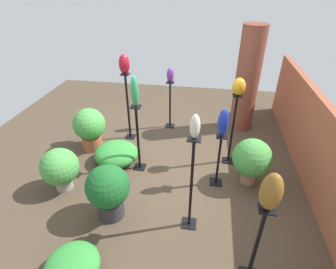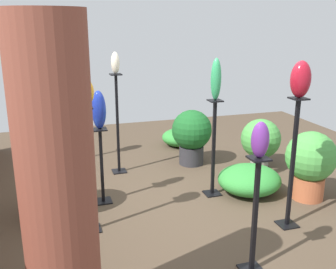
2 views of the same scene
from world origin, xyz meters
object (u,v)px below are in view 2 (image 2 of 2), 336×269
Objects in this scene: brick_pillar at (58,189)px; pedestal_violet at (255,221)px; art_vase_amber at (83,92)px; pedestal_bronze at (62,131)px; art_vase_jade at (216,79)px; pedestal_ivory at (118,128)px; art_vase_ruby at (301,79)px; pedestal_amber at (88,176)px; art_vase_cobalt at (99,110)px; potted_plant_front_left at (261,140)px; potted_plant_front_right at (192,134)px; pedestal_cobalt at (102,170)px; pedestal_ruby at (292,169)px; potted_plant_mid_left at (311,161)px; pedestal_jade at (213,152)px; potted_plant_near_pillar at (56,173)px; art_vase_violet at (260,140)px; art_vase_bronze at (58,78)px; art_vase_ivory at (115,63)px.

brick_pillar is 2.08× the size of pedestal_violet.
pedestal_bronze is at bearing 4.01° from art_vase_amber.
art_vase_jade is (1.84, -1.90, 0.37)m from brick_pillar.
pedestal_ivory is 3.93× the size of art_vase_ruby.
pedestal_amber is at bearing 105.72° from art_vase_jade.
art_vase_cobalt is 0.61× the size of potted_plant_front_left.
art_vase_cobalt reaches higher than potted_plant_front_left.
art_vase_cobalt is (0.64, -0.22, 0.54)m from pedestal_amber.
potted_plant_front_right reaches higher than potted_plant_front_left.
pedestal_cobalt is at bearing -90.00° from art_vase_cobalt.
pedestal_violet is 3.63m from pedestal_bronze.
art_vase_amber reaches higher than pedestal_ruby.
brick_pillar is 2.38× the size of pedestal_cobalt.
pedestal_amber is 2.68m from potted_plant_mid_left.
art_vase_jade is at bearing -135.23° from pedestal_bronze.
art_vase_amber is at bearing 105.72° from pedestal_jade.
pedestal_violet is 2.38× the size of art_vase_cobalt.
art_vase_ruby is 1.27× the size of art_vase_amber.
pedestal_ruby is 1.32× the size of pedestal_violet.
pedestal_violet is at bearing -131.70° from art_vase_amber.
potted_plant_front_right is (0.93, -1.50, -0.67)m from art_vase_cobalt.
art_vase_ruby is at bearing -122.70° from art_vase_cobalt.
pedestal_jade reaches higher than potted_plant_near_pillar.
art_vase_amber reaches higher than potted_plant_mid_left.
art_vase_bronze is at bearing 23.20° from art_vase_violet.
potted_plant_near_pillar is 1.10× the size of potted_plant_front_left.
art_vase_cobalt is 2.21m from art_vase_ruby.
pedestal_ivory is 2.71m from art_vase_ruby.
art_vase_amber is at bearing 75.43° from pedestal_ruby.
art_vase_ruby is 0.43× the size of potted_plant_front_right.
art_vase_cobalt is (0.19, 1.36, 0.59)m from pedestal_jade.
potted_plant_front_left is (2.30, -1.40, -0.07)m from pedestal_violet.
pedestal_ruby is at bearing -114.26° from potted_plant_near_pillar.
art_vase_ruby is at bearing -51.70° from art_vase_violet.
art_vase_jade reaches higher than pedestal_ivory.
art_vase_cobalt is 1.56× the size of art_vase_amber.
potted_plant_front_left is (1.17, 0.00, -0.07)m from potted_plant_mid_left.
pedestal_jade is (0.45, -1.59, -0.05)m from pedestal_amber.
pedestal_amber is 1.09× the size of pedestal_jade.
art_vase_amber reaches higher than pedestal_amber.
pedestal_amber is 1.82× the size of potted_plant_front_left.
art_vase_amber is (0.53, 2.04, 0.83)m from pedestal_ruby.
art_vase_amber reaches higher than pedestal_cobalt.
art_vase_ivory reaches higher than potted_plant_mid_left.
art_vase_bronze is (2.20, 0.15, 0.72)m from pedestal_amber.
potted_plant_near_pillar is at bearing 87.52° from pedestal_jade.
art_vase_amber reaches higher than pedestal_bronze.
pedestal_cobalt is 1.73m from art_vase_jade.
pedestal_ruby is at bearing -122.70° from art_vase_cobalt.
potted_plant_front_right is (0.00, -1.13, -0.18)m from pedestal_ivory.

